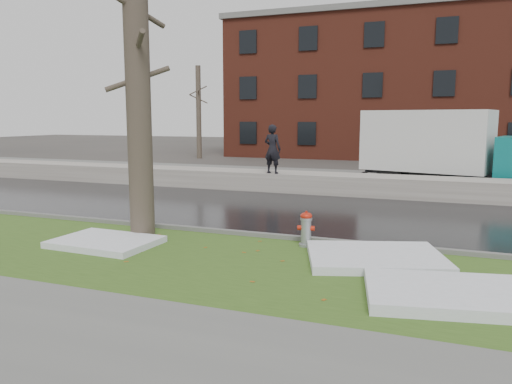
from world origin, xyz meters
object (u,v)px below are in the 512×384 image
(fire_hydrant, at_px, (306,227))
(worker, at_px, (272,149))
(box_truck, at_px, (452,147))
(tree, at_px, (138,82))

(fire_hydrant, bearing_deg, worker, 106.63)
(fire_hydrant, bearing_deg, box_truck, 67.49)
(fire_hydrant, relative_size, tree, 0.11)
(box_truck, bearing_deg, tree, -106.66)
(fire_hydrant, height_order, box_truck, box_truck)
(box_truck, xyz_separation_m, worker, (-6.40, -3.73, 0.00))
(fire_hydrant, bearing_deg, tree, 179.39)
(fire_hydrant, height_order, tree, tree)
(box_truck, bearing_deg, fire_hydrant, -91.09)
(box_truck, height_order, worker, box_truck)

